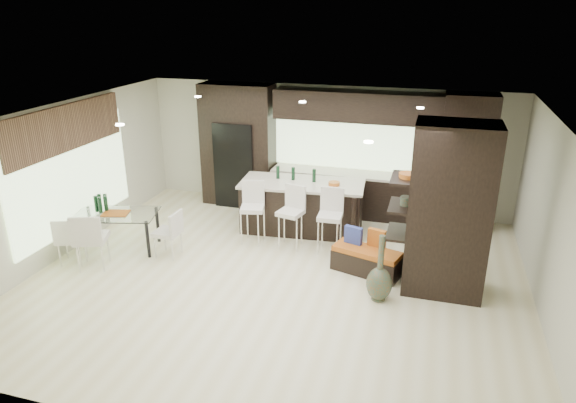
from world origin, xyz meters
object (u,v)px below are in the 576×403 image
(chair_far, at_px, (71,242))
(kitchen_island, at_px, (302,206))
(stool_mid, at_px, (290,223))
(floor_vase, at_px, (380,268))
(dining_table, at_px, (118,231))
(bench, at_px, (366,261))
(chair_near, at_px, (92,242))
(stool_right, at_px, (330,228))
(stool_left, at_px, (253,219))
(chair_end, at_px, (168,235))

(chair_far, bearing_deg, kitchen_island, 16.06)
(kitchen_island, height_order, stool_mid, kitchen_island)
(stool_mid, relative_size, floor_vase, 0.88)
(floor_vase, relative_size, dining_table, 0.74)
(stool_mid, height_order, floor_vase, floor_vase)
(bench, xyz_separation_m, chair_near, (-4.55, -1.11, 0.25))
(floor_vase, bearing_deg, bench, 110.95)
(stool_mid, height_order, dining_table, stool_mid)
(kitchen_island, distance_m, floor_vase, 2.88)
(dining_table, relative_size, chair_far, 1.81)
(stool_mid, bearing_deg, bench, -8.66)
(floor_vase, relative_size, chair_near, 1.14)
(stool_right, relative_size, chair_far, 1.20)
(stool_right, distance_m, dining_table, 3.90)
(stool_mid, height_order, chair_near, stool_mid)
(dining_table, xyz_separation_m, chair_far, (-0.46, -0.71, 0.05))
(stool_mid, distance_m, stool_right, 0.74)
(chair_far, bearing_deg, dining_table, 37.55)
(stool_mid, relative_size, bench, 0.83)
(stool_left, distance_m, bench, 2.35)
(stool_mid, xyz_separation_m, bench, (1.51, -0.61, -0.25))
(chair_end, bearing_deg, bench, -83.00)
(stool_mid, distance_m, chair_far, 3.88)
(floor_vase, bearing_deg, kitchen_island, 129.08)
(stool_mid, relative_size, dining_table, 0.65)
(stool_mid, distance_m, floor_vase, 2.30)
(bench, bearing_deg, stool_right, 158.22)
(stool_left, bearing_deg, dining_table, -169.94)
(floor_vase, relative_size, chair_far, 1.34)
(dining_table, height_order, chair_near, chair_near)
(stool_right, xyz_separation_m, floor_vase, (1.07, -1.40, 0.06))
(kitchen_island, distance_m, stool_mid, 0.83)
(stool_left, relative_size, stool_right, 0.99)
(stool_left, xyz_separation_m, floor_vase, (2.56, -1.41, 0.06))
(kitchen_island, xyz_separation_m, chair_end, (-2.01, -1.80, -0.11))
(floor_vase, xyz_separation_m, dining_table, (-4.85, 0.43, -0.19))
(chair_near, height_order, chair_end, chair_near)
(bench, relative_size, dining_table, 0.79)
(stool_left, bearing_deg, bench, -27.94)
(bench, bearing_deg, chair_near, -149.84)
(floor_vase, height_order, chair_near, floor_vase)
(stool_left, xyz_separation_m, chair_far, (-2.75, -1.68, -0.08))
(stool_right, distance_m, chair_far, 4.56)
(stool_left, bearing_deg, floor_vase, -41.68)
(kitchen_island, distance_m, bench, 2.10)
(floor_vase, bearing_deg, chair_near, -176.32)
(floor_vase, distance_m, chair_end, 3.86)
(bench, xyz_separation_m, dining_table, (-4.55, -0.37, 0.13))
(stool_left, xyz_separation_m, bench, (2.25, -0.61, -0.26))
(stool_mid, height_order, chair_end, stool_mid)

